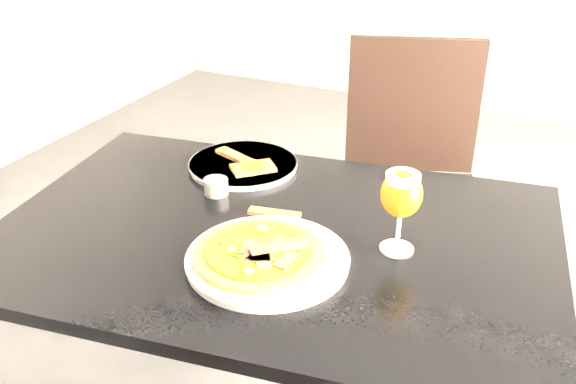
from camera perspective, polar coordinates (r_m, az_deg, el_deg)
The scene contains 9 objects.
dining_table at distance 1.44m, azimuth -1.20°, elevation -6.53°, with size 1.29×0.95×0.75m.
chair_far at distance 2.11m, azimuth 10.76°, elevation 0.89°, with size 0.57×0.57×0.97m.
plate_main at distance 1.28m, azimuth -1.83°, elevation -6.04°, with size 0.32×0.32×0.02m, color white.
pizza at distance 1.27m, azimuth -2.54°, elevation -5.38°, with size 0.26×0.26×0.03m.
plate_second at distance 1.67m, azimuth -4.02°, elevation 2.44°, with size 0.28×0.28×0.01m, color white.
crust_scraps at distance 1.65m, azimuth -3.65°, elevation 2.52°, with size 0.20×0.14×0.01m.
loose_crust at distance 1.45m, azimuth -1.23°, elevation -1.92°, with size 0.12×0.03×0.01m, color #975224.
sauce_cup at distance 1.54m, azimuth -6.42°, elevation 0.55°, with size 0.06×0.06×0.04m.
beer_glass at distance 1.28m, azimuth 10.05°, elevation -0.25°, with size 0.08×0.08×0.18m.
Camera 1 is at (0.18, -1.10, 1.47)m, focal length 40.00 mm.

